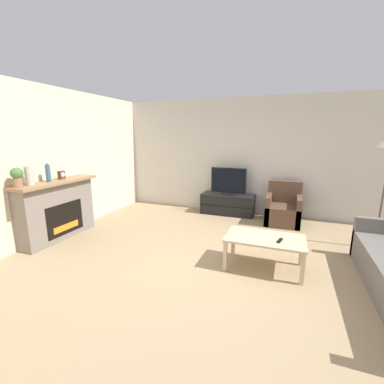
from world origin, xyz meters
TOP-DOWN VIEW (x-y plane):
  - ground_plane at (0.00, 0.00)m, footprint 24.00×24.00m
  - wall_back at (0.00, 2.89)m, footprint 12.00×0.06m
  - wall_left at (-3.12, 0.00)m, footprint 0.06×12.00m
  - fireplace at (-2.92, 0.05)m, footprint 0.45×1.53m
  - mantel_vase_left at (-2.90, -0.41)m, footprint 0.12×0.12m
  - mantel_vase_centre_left at (-2.90, -0.06)m, footprint 0.08×0.08m
  - mantel_clock at (-2.90, 0.20)m, footprint 0.08×0.11m
  - potted_plant at (-2.90, -0.60)m, footprint 0.18×0.18m
  - tv_stand at (-0.39, 2.60)m, footprint 1.24×0.46m
  - tv at (-0.39, 2.60)m, footprint 0.83×0.18m
  - armchair at (0.87, 2.39)m, footprint 0.70×0.76m
  - coffee_table at (0.68, 0.25)m, footprint 1.06×0.62m
  - remote at (0.88, 0.18)m, footprint 0.08×0.16m

SIDE VIEW (x-z plane):
  - ground_plane at x=0.00m, z-range 0.00..0.00m
  - tv_stand at x=-0.39m, z-range 0.00..0.48m
  - armchair at x=0.87m, z-range -0.15..0.72m
  - coffee_table at x=0.68m, z-range 0.17..0.64m
  - remote at x=0.88m, z-range 0.46..0.48m
  - fireplace at x=-2.92m, z-range 0.01..1.08m
  - tv at x=-0.39m, z-range 0.46..1.09m
  - mantel_clock at x=-2.90m, z-range 1.07..1.22m
  - mantel_vase_centre_left at x=-2.90m, z-range 1.06..1.38m
  - mantel_vase_left at x=-2.90m, z-range 1.06..1.40m
  - potted_plant at x=-2.90m, z-range 1.09..1.39m
  - wall_back at x=0.00m, z-range 0.00..2.70m
  - wall_left at x=-3.12m, z-range 0.00..2.70m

